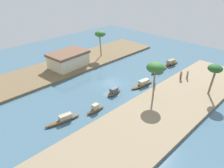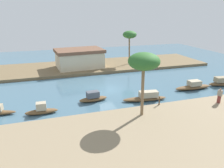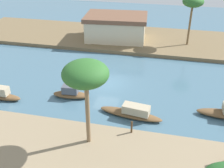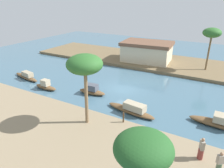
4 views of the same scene
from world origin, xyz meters
name	(u,v)px [view 2 (image 2 of 4)]	position (x,y,z in m)	size (l,w,h in m)	color
river_water	(106,90)	(0.00, 0.00, 0.00)	(69.80, 69.80, 0.00)	#476B7F
riverbank_left	(148,136)	(0.00, -12.42, 0.22)	(44.97, 10.52, 0.45)	#937F60
riverbank_right	(87,67)	(0.00, 12.42, 0.22)	(44.97, 10.52, 0.45)	brown
sampan_midstream	(146,97)	(3.41, -5.03, 0.41)	(5.31, 1.79, 1.12)	brown
sampan_foreground	(93,98)	(-2.47, -3.33, 0.44)	(3.40, 1.39, 1.19)	brown
sampan_open_hull	(41,110)	(-8.20, -4.98, 0.41)	(3.23, 0.97, 1.22)	brown
sampan_near_left_bank	(193,86)	(11.15, -3.44, 0.42)	(5.29, 1.30, 1.20)	brown
sampan_with_red_awning	(223,82)	(16.04, -3.40, 0.49)	(4.42, 1.70, 1.25)	brown
person_by_mooring	(219,96)	(10.18, -8.96, 1.18)	(0.47, 0.51, 1.65)	brown
mooring_post	(159,101)	(3.73, -7.51, 0.92)	(0.14, 0.14, 0.96)	#4C3823
palm_tree_left_near	(144,62)	(0.99, -9.00, 5.58)	(2.89, 2.89, 6.01)	#7F6647
palm_tree_right_tall	(130,35)	(7.98, 11.51, 5.74)	(2.55, 2.55, 6.11)	brown
riverside_building	(79,58)	(-1.46, 11.47, 2.09)	(8.52, 6.20, 3.23)	beige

